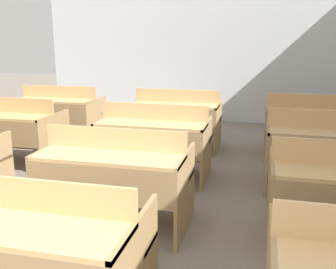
{
  "coord_description": "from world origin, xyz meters",
  "views": [
    {
      "loc": [
        1.03,
        -0.32,
        1.57
      ],
      "look_at": [
        0.24,
        2.99,
        0.72
      ],
      "focal_mm": 42.0,
      "sensor_mm": 36.0,
      "label": 1
    }
  ],
  "objects_px": {
    "bench_third_left": "(9,129)",
    "bench_back_right": "(312,124)",
    "bench_third_center": "(154,139)",
    "bench_back_left": "(59,112)",
    "bench_third_right": "(327,149)",
    "bench_second_center": "(115,175)",
    "bench_front_center": "(30,249)",
    "bench_back_center": "(176,117)"
  },
  "relations": [
    {
      "from": "bench_back_left",
      "to": "bench_back_center",
      "type": "bearing_deg",
      "value": 0.32
    },
    {
      "from": "bench_second_center",
      "to": "bench_third_left",
      "type": "bearing_deg",
      "value": 146.29
    },
    {
      "from": "bench_front_center",
      "to": "bench_third_left",
      "type": "relative_size",
      "value": 1.0
    },
    {
      "from": "bench_second_center",
      "to": "bench_back_right",
      "type": "distance_m",
      "value": 3.04
    },
    {
      "from": "bench_second_center",
      "to": "bench_third_right",
      "type": "relative_size",
      "value": 1.0
    },
    {
      "from": "bench_second_center",
      "to": "bench_third_right",
      "type": "height_order",
      "value": "same"
    },
    {
      "from": "bench_third_left",
      "to": "bench_back_center",
      "type": "bearing_deg",
      "value": 33.29
    },
    {
      "from": "bench_back_left",
      "to": "bench_back_center",
      "type": "distance_m",
      "value": 1.83
    },
    {
      "from": "bench_front_center",
      "to": "bench_third_right",
      "type": "xyz_separation_m",
      "value": [
        1.85,
        2.45,
        0.0
      ]
    },
    {
      "from": "bench_third_right",
      "to": "bench_back_right",
      "type": "relative_size",
      "value": 1.0
    },
    {
      "from": "bench_front_center",
      "to": "bench_second_center",
      "type": "relative_size",
      "value": 1.0
    },
    {
      "from": "bench_third_left",
      "to": "bench_back_center",
      "type": "distance_m",
      "value": 2.22
    },
    {
      "from": "bench_third_right",
      "to": "bench_back_center",
      "type": "bearing_deg",
      "value": 146.45
    },
    {
      "from": "bench_front_center",
      "to": "bench_back_right",
      "type": "height_order",
      "value": "same"
    },
    {
      "from": "bench_back_center",
      "to": "bench_back_right",
      "type": "bearing_deg",
      "value": -0.67
    },
    {
      "from": "bench_second_center",
      "to": "bench_back_right",
      "type": "xyz_separation_m",
      "value": [
        1.82,
        2.44,
        0.0
      ]
    },
    {
      "from": "bench_second_center",
      "to": "bench_front_center",
      "type": "bearing_deg",
      "value": -90.99
    },
    {
      "from": "bench_third_center",
      "to": "bench_back_right",
      "type": "xyz_separation_m",
      "value": [
        1.82,
        1.22,
        0.0
      ]
    },
    {
      "from": "bench_back_center",
      "to": "bench_third_right",
      "type": "bearing_deg",
      "value": -33.55
    },
    {
      "from": "bench_front_center",
      "to": "bench_third_right",
      "type": "bearing_deg",
      "value": 52.89
    },
    {
      "from": "bench_front_center",
      "to": "bench_back_center",
      "type": "relative_size",
      "value": 1.0
    },
    {
      "from": "bench_third_center",
      "to": "bench_third_right",
      "type": "xyz_separation_m",
      "value": [
        1.83,
        0.02,
        0.0
      ]
    },
    {
      "from": "bench_third_right",
      "to": "bench_back_left",
      "type": "distance_m",
      "value": 3.87
    },
    {
      "from": "bench_front_center",
      "to": "bench_back_center",
      "type": "height_order",
      "value": "same"
    },
    {
      "from": "bench_third_center",
      "to": "bench_back_center",
      "type": "distance_m",
      "value": 1.25
    },
    {
      "from": "bench_third_center",
      "to": "bench_back_left",
      "type": "bearing_deg",
      "value": 146.18
    },
    {
      "from": "bench_second_center",
      "to": "bench_third_left",
      "type": "relative_size",
      "value": 1.0
    },
    {
      "from": "bench_third_left",
      "to": "bench_third_center",
      "type": "xyz_separation_m",
      "value": [
        1.87,
        -0.03,
        0.0
      ]
    },
    {
      "from": "bench_third_right",
      "to": "bench_back_left",
      "type": "height_order",
      "value": "same"
    },
    {
      "from": "bench_back_left",
      "to": "bench_back_right",
      "type": "bearing_deg",
      "value": -0.17
    },
    {
      "from": "bench_back_center",
      "to": "bench_back_right",
      "type": "height_order",
      "value": "same"
    },
    {
      "from": "bench_third_center",
      "to": "bench_back_center",
      "type": "relative_size",
      "value": 1.0
    },
    {
      "from": "bench_back_left",
      "to": "bench_back_center",
      "type": "height_order",
      "value": "same"
    },
    {
      "from": "bench_back_right",
      "to": "bench_front_center",
      "type": "bearing_deg",
      "value": -116.81
    },
    {
      "from": "bench_second_center",
      "to": "bench_third_left",
      "type": "distance_m",
      "value": 2.24
    },
    {
      "from": "bench_third_right",
      "to": "bench_back_left",
      "type": "bearing_deg",
      "value": 161.76
    },
    {
      "from": "bench_back_left",
      "to": "bench_third_right",
      "type": "bearing_deg",
      "value": -18.24
    },
    {
      "from": "bench_front_center",
      "to": "bench_third_right",
      "type": "distance_m",
      "value": 3.07
    },
    {
      "from": "bench_back_right",
      "to": "bench_third_right",
      "type": "bearing_deg",
      "value": -89.57
    },
    {
      "from": "bench_back_left",
      "to": "bench_back_right",
      "type": "relative_size",
      "value": 1.0
    },
    {
      "from": "bench_third_left",
      "to": "bench_third_center",
      "type": "distance_m",
      "value": 1.87
    },
    {
      "from": "bench_third_left",
      "to": "bench_back_right",
      "type": "relative_size",
      "value": 1.0
    }
  ]
}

